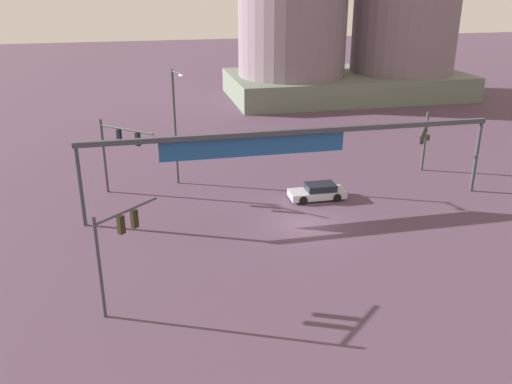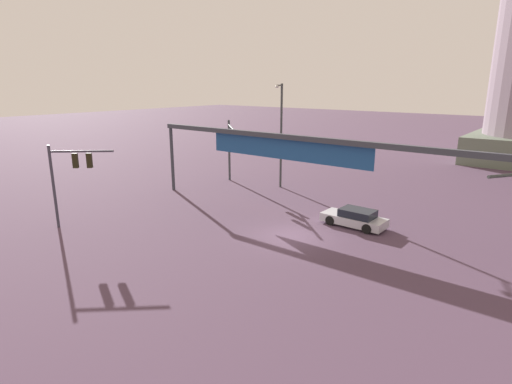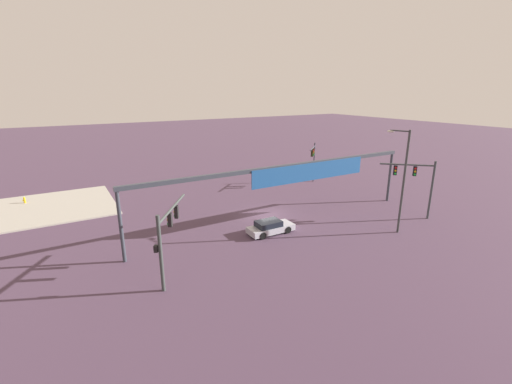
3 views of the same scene
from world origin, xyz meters
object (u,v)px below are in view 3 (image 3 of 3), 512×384
traffic_signal_near_corner (167,230)px  fire_hydrant_on_curb (24,200)px  traffic_signal_opposite_side (418,179)px  streetlamp_curved_arm (402,176)px  sedan_car_approaching (270,227)px  traffic_signal_cross_street (313,156)px

traffic_signal_near_corner → fire_hydrant_on_curb: bearing=54.8°
traffic_signal_opposite_side → fire_hydrant_on_curb: traffic_signal_opposite_side is taller
streetlamp_curved_arm → sedan_car_approaching: streetlamp_curved_arm is taller
fire_hydrant_on_curb → traffic_signal_opposite_side: bearing=143.6°
traffic_signal_opposite_side → streetlamp_curved_arm: size_ratio=0.63×
traffic_signal_opposite_side → sedan_car_approaching: (14.68, -4.03, -3.49)m
traffic_signal_near_corner → sedan_car_approaching: bearing=-40.2°
streetlamp_curved_arm → sedan_car_approaching: (10.06, -5.58, -4.66)m
sedan_car_approaching → traffic_signal_cross_street: bearing=39.6°
traffic_signal_opposite_side → streetlamp_curved_arm: streetlamp_curved_arm is taller
traffic_signal_near_corner → sedan_car_approaching: 10.92m
traffic_signal_cross_street → fire_hydrant_on_curb: 35.37m
fire_hydrant_on_curb → sedan_car_approaching: bearing=132.6°
streetlamp_curved_arm → fire_hydrant_on_curb: size_ratio=13.04×
traffic_signal_opposite_side → sedan_car_approaching: 15.62m
traffic_signal_cross_street → sedan_car_approaching: traffic_signal_cross_street is taller
sedan_car_approaching → fire_hydrant_on_curb: sedan_car_approaching is taller
traffic_signal_cross_street → streetlamp_curved_arm: 17.84m
fire_hydrant_on_curb → traffic_signal_near_corner: bearing=111.2°
traffic_signal_opposite_side → traffic_signal_cross_street: (0.21, -15.68, -0.22)m
traffic_signal_opposite_side → traffic_signal_cross_street: bearing=-46.6°
traffic_signal_near_corner → streetlamp_curved_arm: 20.39m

